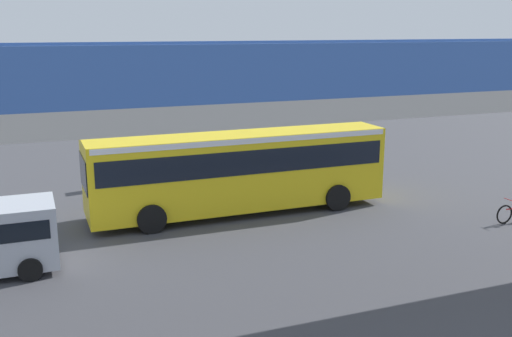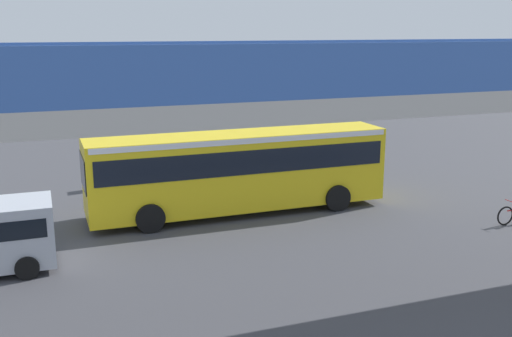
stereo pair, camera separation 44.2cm
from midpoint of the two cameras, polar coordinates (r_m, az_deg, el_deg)
name	(u,v)px [view 1 (the left image)]	position (r m, az deg, el deg)	size (l,w,h in m)	color
ground	(230,206)	(23.96, -3.07, -3.65)	(80.00, 80.00, 0.00)	#424247
city_bus	(238,165)	(22.81, -2.30, 0.38)	(11.54, 2.85, 3.15)	yellow
traffic_sign	(145,143)	(27.53, -11.09, 2.41)	(0.08, 0.60, 2.80)	slate
lane_dash_leftmost	(363,173)	(29.83, 9.84, -0.40)	(2.00, 0.20, 0.01)	silver
lane_dash_left	(290,180)	(28.02, 2.80, -1.11)	(2.00, 0.20, 0.01)	silver
lane_dash_centre	(209,188)	(26.69, -5.07, -1.89)	(2.00, 0.20, 0.01)	silver
lane_dash_right	(118,197)	(25.91, -13.60, -2.70)	(2.00, 0.20, 0.01)	silver
lane_dash_rightmost	(18,207)	(25.74, -22.46, -3.47)	(2.00, 0.20, 0.01)	silver
pedestrian_overpass	(364,115)	(13.99, 9.52, 5.07)	(31.70, 2.60, 6.73)	#B2ADA5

